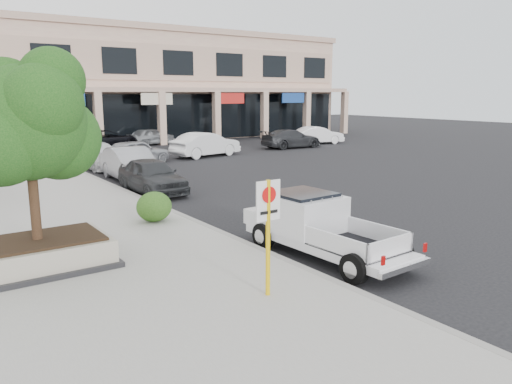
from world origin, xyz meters
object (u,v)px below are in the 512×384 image
(lot_car_c, at_px, (291,139))
(no_parking_sign, at_px, (268,222))
(planter, at_px, (39,254))
(planter_tree, at_px, (33,123))
(pickup_truck, at_px, (327,228))
(curb_car_c, at_px, (98,156))
(curb_car_a, at_px, (152,176))
(curb_car_d, at_px, (73,148))
(lot_car_a, at_px, (135,152))
(curb_car_b, at_px, (131,164))
(lot_car_b, at_px, (206,144))
(lot_car_d, at_px, (103,140))
(lot_car_f, at_px, (318,135))
(lot_car_e, at_px, (151,136))

(lot_car_c, bearing_deg, no_parking_sign, 142.62)
(planter, distance_m, lot_car_c, 27.58)
(planter, relative_size, planter_tree, 0.80)
(pickup_truck, bearing_deg, no_parking_sign, -156.65)
(no_parking_sign, relative_size, curb_car_c, 0.48)
(planter_tree, bearing_deg, curb_car_a, 50.94)
(curb_car_d, distance_m, lot_car_a, 5.30)
(no_parking_sign, bearing_deg, curb_car_a, 77.26)
(planter, height_order, curb_car_b, curb_car_b)
(lot_car_c, bearing_deg, planter, 131.57)
(curb_car_b, height_order, lot_car_a, curb_car_b)
(curb_car_c, relative_size, lot_car_b, 1.01)
(pickup_truck, height_order, lot_car_d, pickup_truck)
(pickup_truck, distance_m, curb_car_c, 18.36)
(pickup_truck, distance_m, curb_car_b, 13.53)
(curb_car_c, height_order, lot_car_b, lot_car_b)
(pickup_truck, distance_m, lot_car_f, 28.59)
(curb_car_c, height_order, lot_car_a, lot_car_a)
(lot_car_f, bearing_deg, lot_car_b, 113.33)
(planter_tree, relative_size, lot_car_a, 0.94)
(planter_tree, height_order, pickup_truck, planter_tree)
(lot_car_d, distance_m, lot_car_e, 4.59)
(lot_car_c, bearing_deg, planter_tree, 131.50)
(lot_car_d, xyz_separation_m, lot_car_f, (15.72, -5.26, -0.04))
(lot_car_e, bearing_deg, lot_car_c, -150.68)
(curb_car_a, xyz_separation_m, lot_car_b, (7.71, 9.19, 0.06))
(lot_car_c, bearing_deg, curb_car_a, 125.51)
(lot_car_b, bearing_deg, planter, 129.10)
(no_parking_sign, relative_size, lot_car_e, 0.58)
(planter_tree, xyz_separation_m, lot_car_a, (8.35, 15.36, -2.69))
(planter_tree, distance_m, lot_car_f, 31.09)
(planter_tree, height_order, lot_car_b, planter_tree)
(planter, height_order, curb_car_c, curb_car_c)
(lot_car_f, bearing_deg, curb_car_c, 112.65)
(planter, xyz_separation_m, lot_car_a, (8.48, 15.51, 0.25))
(curb_car_c, xyz_separation_m, curb_car_d, (-0.00, 4.90, 0.00))
(planter_tree, distance_m, lot_car_a, 17.69)
(pickup_truck, bearing_deg, lot_car_a, 80.42)
(planter_tree, bearing_deg, no_parking_sign, -54.13)
(lot_car_d, bearing_deg, lot_car_a, 150.80)
(lot_car_e, bearing_deg, curb_car_d, 109.23)
(no_parking_sign, bearing_deg, lot_car_d, 77.82)
(curb_car_a, relative_size, curb_car_d, 0.85)
(curb_car_b, height_order, lot_car_f, curb_car_b)
(curb_car_d, distance_m, lot_car_d, 4.56)
(curb_car_c, bearing_deg, planter_tree, -117.49)
(no_parking_sign, height_order, pickup_truck, no_parking_sign)
(planter, relative_size, curb_car_c, 0.67)
(lot_car_d, bearing_deg, curb_car_b, 143.87)
(curb_car_d, height_order, lot_car_a, lot_car_a)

